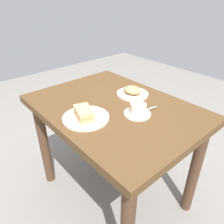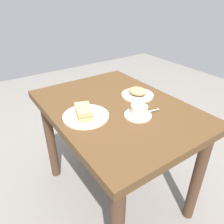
{
  "view_description": "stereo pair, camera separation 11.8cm",
  "coord_description": "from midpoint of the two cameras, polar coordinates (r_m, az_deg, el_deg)",
  "views": [
    {
      "loc": [
        -0.86,
        0.77,
        1.4
      ],
      "look_at": [
        -0.09,
        0.09,
        0.8
      ],
      "focal_mm": 34.43,
      "sensor_mm": 36.0,
      "label": 1
    },
    {
      "loc": [
        -0.94,
        0.68,
        1.4
      ],
      "look_at": [
        -0.09,
        0.09,
        0.8
      ],
      "focal_mm": 34.43,
      "sensor_mm": 36.0,
      "label": 2
    }
  ],
  "objects": [
    {
      "name": "dining_table",
      "position": [
        1.38,
        -1.98,
        -3.07
      ],
      "size": [
        1.05,
        0.77,
        0.77
      ],
      "color": "#52371D",
      "rests_on": "ground_plane"
    },
    {
      "name": "coffee_cup",
      "position": [
        1.2,
        4.09,
        0.98
      ],
      "size": [
        0.08,
        0.11,
        0.06
      ],
      "color": "beige",
      "rests_on": "coffee_saucer"
    },
    {
      "name": "coffee_saucer",
      "position": [
        1.22,
        3.96,
        -0.56
      ],
      "size": [
        0.15,
        0.15,
        0.01
      ],
      "primitive_type": "cylinder",
      "color": "beige",
      "rests_on": "dining_table"
    },
    {
      "name": "sandwich_plate",
      "position": [
        1.19,
        -9.78,
        -1.59
      ],
      "size": [
        0.26,
        0.26,
        0.01
      ],
      "primitive_type": "cylinder",
      "color": "beige",
      "rests_on": "dining_table"
    },
    {
      "name": "ground_plane",
      "position": [
        1.81,
        -1.61,
        -20.43
      ],
      "size": [
        6.0,
        6.0,
        0.0
      ],
      "primitive_type": "plane",
      "color": "gray"
    },
    {
      "name": "spoon",
      "position": [
        1.25,
        6.85,
        0.67
      ],
      "size": [
        0.03,
        0.1,
        0.01
      ],
      "color": "silver",
      "rests_on": "coffee_saucer"
    },
    {
      "name": "sandwich_front",
      "position": [
        1.16,
        -10.38,
        -0.42
      ],
      "size": [
        0.15,
        0.12,
        0.06
      ],
      "color": "tan",
      "rests_on": "sandwich_plate"
    },
    {
      "name": "side_food_pile",
      "position": [
        1.43,
        3.15,
        5.79
      ],
      "size": [
        0.13,
        0.11,
        0.04
      ],
      "primitive_type": "ellipsoid",
      "color": "tan",
      "rests_on": "side_plate"
    },
    {
      "name": "side_plate",
      "position": [
        1.44,
        3.12,
        4.74
      ],
      "size": [
        0.21,
        0.21,
        0.01
      ],
      "primitive_type": "cylinder",
      "color": "beige",
      "rests_on": "dining_table"
    }
  ]
}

